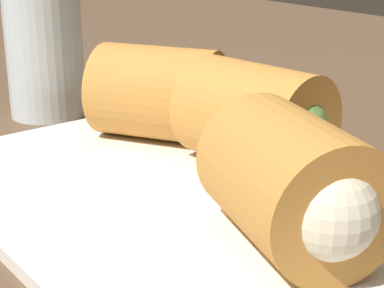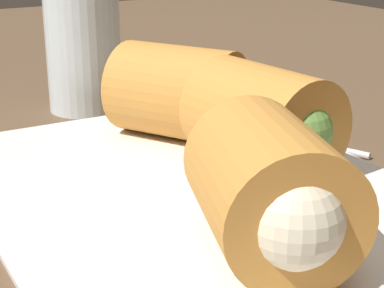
{
  "view_description": "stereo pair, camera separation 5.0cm",
  "coord_description": "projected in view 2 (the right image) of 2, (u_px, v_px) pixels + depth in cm",
  "views": [
    {
      "loc": [
        -26.7,
        22.13,
        18.01
      ],
      "look_at": [
        -0.25,
        1.49,
        6.02
      ],
      "focal_mm": 60.0,
      "sensor_mm": 36.0,
      "label": 1
    },
    {
      "loc": [
        -29.47,
        17.97,
        18.01
      ],
      "look_at": [
        -0.25,
        1.49,
        6.02
      ],
      "focal_mm": 60.0,
      "sensor_mm": 36.0,
      "label": 2
    }
  ],
  "objects": [
    {
      "name": "table_surface",
      "position": [
        212.0,
        218.0,
        0.38
      ],
      "size": [
        180.0,
        140.0,
        2.0
      ],
      "color": "brown",
      "rests_on": "ground"
    },
    {
      "name": "drinking_glass",
      "position": [
        84.0,
        49.0,
        0.55
      ],
      "size": [
        6.34,
        6.34,
        10.51
      ],
      "color": "silver",
      "rests_on": "table_surface"
    },
    {
      "name": "roll_front_right",
      "position": [
        274.0,
        193.0,
        0.28
      ],
      "size": [
        9.94,
        8.57,
        6.3
      ],
      "color": "#C68438",
      "rests_on": "serving_plate"
    },
    {
      "name": "roll_back_left",
      "position": [
        184.0,
        93.0,
        0.43
      ],
      "size": [
        10.29,
        9.65,
        6.3
      ],
      "color": "#C68438",
      "rests_on": "serving_plate"
    },
    {
      "name": "roll_front_left",
      "position": [
        265.0,
        119.0,
        0.38
      ],
      "size": [
        9.65,
        7.26,
        6.3
      ],
      "color": "#C68438",
      "rests_on": "serving_plate"
    },
    {
      "name": "serving_plate",
      "position": [
        192.0,
        198.0,
        0.37
      ],
      "size": [
        29.68,
        22.91,
        1.5
      ],
      "color": "white",
      "rests_on": "table_surface"
    }
  ]
}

